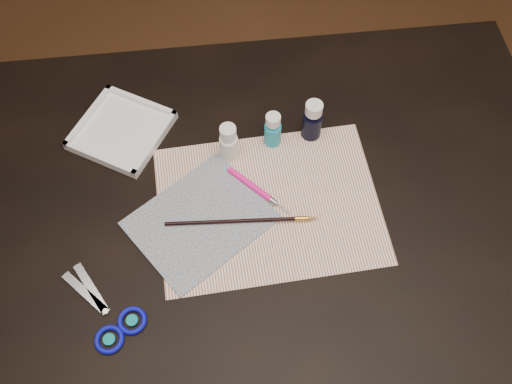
{
  "coord_description": "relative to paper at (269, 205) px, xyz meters",
  "views": [
    {
      "loc": [
        -0.06,
        -0.55,
        1.76
      ],
      "look_at": [
        0.0,
        0.0,
        0.8
      ],
      "focal_mm": 40.0,
      "sensor_mm": 36.0,
      "label": 1
    }
  ],
  "objects": [
    {
      "name": "scissors",
      "position": [
        -0.34,
        -0.18,
        0.0
      ],
      "size": [
        0.22,
        0.22,
        0.01
      ],
      "primitive_type": null,
      "rotation": [
        0.0,
        0.0,
        2.33
      ],
      "color": "silver",
      "rests_on": "table"
    },
    {
      "name": "palette_tray",
      "position": [
        -0.29,
        0.21,
        0.01
      ],
      "size": [
        0.25,
        0.25,
        0.02
      ],
      "primitive_type": "cube",
      "rotation": [
        0.0,
        0.0,
        -0.55
      ],
      "color": "white",
      "rests_on": "table"
    },
    {
      "name": "table",
      "position": [
        -0.03,
        0.0,
        -0.38
      ],
      "size": [
        1.3,
        0.9,
        0.75
      ],
      "primitive_type": "cube",
      "color": "black",
      "rests_on": "ground"
    },
    {
      "name": "craft_knife",
      "position": [
        -0.02,
        0.03,
        0.01
      ],
      "size": [
        0.12,
        0.13,
        0.01
      ],
      "primitive_type": null,
      "rotation": [
        0.0,
        0.0,
        -0.82
      ],
      "color": "#FF1594",
      "rests_on": "paper"
    },
    {
      "name": "paint_bottle_cyan",
      "position": [
        0.03,
        0.15,
        0.04
      ],
      "size": [
        0.04,
        0.04,
        0.09
      ],
      "primitive_type": "cylinder",
      "rotation": [
        0.0,
        0.0,
        -0.23
      ],
      "color": "#1F9AB7",
      "rests_on": "table"
    },
    {
      "name": "canvas",
      "position": [
        -0.14,
        -0.02,
        0.0
      ],
      "size": [
        0.33,
        0.31,
        0.0
      ],
      "primitive_type": "cube",
      "rotation": [
        0.0,
        0.0,
        0.6
      ],
      "color": "#15253E",
      "rests_on": "paper"
    },
    {
      "name": "paint_bottle_navy",
      "position": [
        0.11,
        0.16,
        0.05
      ],
      "size": [
        0.05,
        0.05,
        0.1
      ],
      "primitive_type": "cylinder",
      "rotation": [
        0.0,
        0.0,
        -0.24
      ],
      "color": "black",
      "rests_on": "table"
    },
    {
      "name": "paper",
      "position": [
        0.0,
        0.0,
        0.0
      ],
      "size": [
        0.46,
        0.36,
        0.0
      ],
      "primitive_type": "cube",
      "rotation": [
        0.0,
        0.0,
        0.04
      ],
      "color": "white",
      "rests_on": "table"
    },
    {
      "name": "paint_bottle_white",
      "position": [
        -0.07,
        0.13,
        0.05
      ],
      "size": [
        0.04,
        0.04,
        0.09
      ],
      "primitive_type": "cylinder",
      "rotation": [
        0.0,
        0.0,
        0.13
      ],
      "color": "white",
      "rests_on": "table"
    },
    {
      "name": "ground",
      "position": [
        -0.03,
        0.0,
        -0.76
      ],
      "size": [
        3.5,
        3.5,
        0.02
      ],
      "primitive_type": "cube",
      "color": "#422614",
      "rests_on": "ground"
    },
    {
      "name": "paintbrush",
      "position": [
        -0.06,
        -0.04,
        0.01
      ],
      "size": [
        0.31,
        0.03,
        0.01
      ],
      "primitive_type": null,
      "rotation": [
        0.0,
        0.0,
        -0.07
      ],
      "color": "black",
      "rests_on": "canvas"
    }
  ]
}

